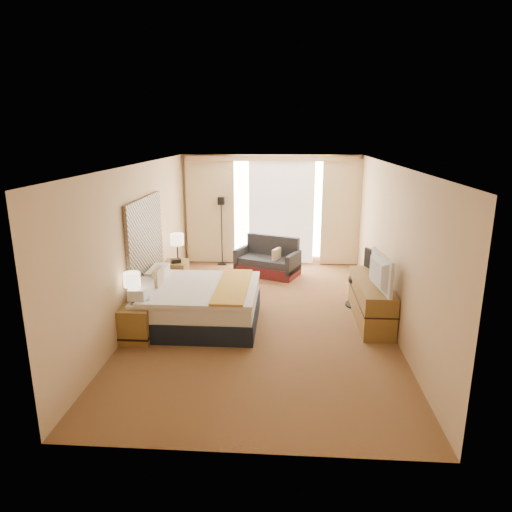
# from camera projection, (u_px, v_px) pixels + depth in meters

# --- Properties ---
(floor) EXTENTS (4.20, 7.00, 0.02)m
(floor) POSITION_uv_depth(u_px,v_px,m) (263.00, 317.00, 7.92)
(floor) COLOR #501C17
(floor) RESTS_ON ground
(ceiling) EXTENTS (4.20, 7.00, 0.02)m
(ceiling) POSITION_uv_depth(u_px,v_px,m) (264.00, 165.00, 7.24)
(ceiling) COLOR white
(ceiling) RESTS_ON wall_back
(wall_back) EXTENTS (4.20, 0.02, 2.60)m
(wall_back) POSITION_uv_depth(u_px,v_px,m) (271.00, 210.00, 10.95)
(wall_back) COLOR tan
(wall_back) RESTS_ON ground
(wall_front) EXTENTS (4.20, 0.02, 2.60)m
(wall_front) POSITION_uv_depth(u_px,v_px,m) (243.00, 334.00, 4.21)
(wall_front) COLOR tan
(wall_front) RESTS_ON ground
(wall_left) EXTENTS (0.02, 7.00, 2.60)m
(wall_left) POSITION_uv_depth(u_px,v_px,m) (140.00, 242.00, 7.72)
(wall_left) COLOR tan
(wall_left) RESTS_ON ground
(wall_right) EXTENTS (0.02, 7.00, 2.60)m
(wall_right) POSITION_uv_depth(u_px,v_px,m) (392.00, 246.00, 7.45)
(wall_right) COLOR tan
(wall_right) RESTS_ON ground
(headboard) EXTENTS (0.06, 1.85, 1.50)m
(headboard) POSITION_uv_depth(u_px,v_px,m) (146.00, 241.00, 7.92)
(headboard) COLOR black
(headboard) RESTS_ON wall_left
(nightstand_left) EXTENTS (0.45, 0.52, 0.55)m
(nightstand_left) POSITION_uv_depth(u_px,v_px,m) (137.00, 324.00, 6.96)
(nightstand_left) COLOR brown
(nightstand_left) RESTS_ON floor
(nightstand_right) EXTENTS (0.45, 0.52, 0.55)m
(nightstand_right) POSITION_uv_depth(u_px,v_px,m) (176.00, 274.00, 9.37)
(nightstand_right) COLOR brown
(nightstand_right) RESTS_ON floor
(media_dresser) EXTENTS (0.50, 1.80, 0.70)m
(media_dresser) POSITION_uv_depth(u_px,v_px,m) (371.00, 300.00, 7.71)
(media_dresser) COLOR brown
(media_dresser) RESTS_ON floor
(window) EXTENTS (2.30, 0.02, 2.30)m
(window) POSITION_uv_depth(u_px,v_px,m) (281.00, 209.00, 10.90)
(window) COLOR white
(window) RESTS_ON wall_back
(curtains) EXTENTS (4.12, 0.19, 2.56)m
(curtains) POSITION_uv_depth(u_px,v_px,m) (271.00, 206.00, 10.82)
(curtains) COLOR beige
(curtains) RESTS_ON floor
(bed) EXTENTS (1.93, 1.77, 0.94)m
(bed) POSITION_uv_depth(u_px,v_px,m) (199.00, 304.00, 7.59)
(bed) COLOR black
(bed) RESTS_ON floor
(loveseat) EXTENTS (1.53, 1.19, 0.85)m
(loveseat) POSITION_uv_depth(u_px,v_px,m) (268.00, 262.00, 10.24)
(loveseat) COLOR #511719
(loveseat) RESTS_ON floor
(floor_lamp) EXTENTS (0.21, 0.21, 1.63)m
(floor_lamp) POSITION_uv_depth(u_px,v_px,m) (221.00, 217.00, 10.80)
(floor_lamp) COLOR black
(floor_lamp) RESTS_ON floor
(desk_chair) EXTENTS (0.52, 0.52, 1.05)m
(desk_chair) POSITION_uv_depth(u_px,v_px,m) (363.00, 281.00, 8.34)
(desk_chair) COLOR black
(desk_chair) RESTS_ON floor
(lamp_left) EXTENTS (0.25, 0.25, 0.53)m
(lamp_left) POSITION_uv_depth(u_px,v_px,m) (132.00, 280.00, 6.82)
(lamp_left) COLOR black
(lamp_left) RESTS_ON nightstand_left
(lamp_right) EXTENTS (0.27, 0.27, 0.57)m
(lamp_right) POSITION_uv_depth(u_px,v_px,m) (177.00, 240.00, 9.24)
(lamp_right) COLOR black
(lamp_right) RESTS_ON nightstand_right
(tissue_box) EXTENTS (0.16, 0.16, 0.12)m
(tissue_box) POSITION_uv_depth(u_px,v_px,m) (146.00, 302.00, 6.92)
(tissue_box) COLOR #94BFE5
(tissue_box) RESTS_ON nightstand_left
(telephone) EXTENTS (0.24, 0.21, 0.07)m
(telephone) POSITION_uv_depth(u_px,v_px,m) (176.00, 261.00, 9.22)
(telephone) COLOR black
(telephone) RESTS_ON nightstand_right
(television) EXTENTS (0.24, 1.00, 0.57)m
(television) POSITION_uv_depth(u_px,v_px,m) (375.00, 272.00, 7.14)
(television) COLOR black
(television) RESTS_ON media_dresser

